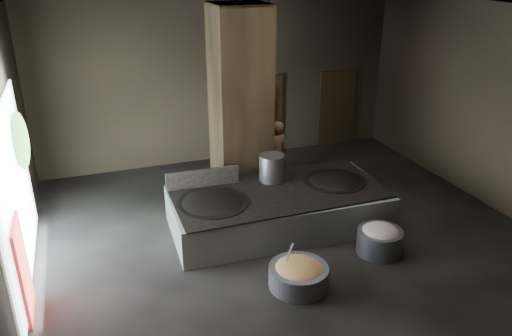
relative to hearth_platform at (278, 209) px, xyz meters
name	(u,v)px	position (x,y,z in m)	size (l,w,h in m)	color
floor	(283,233)	(0.00, -0.26, -0.44)	(10.00, 9.00, 0.10)	black
ceiling	(288,8)	(0.00, -0.26, 4.16)	(10.00, 9.00, 0.10)	black
back_wall	(221,80)	(0.00, 4.29, 1.86)	(10.00, 0.10, 4.50)	black
front_wall	(438,250)	(0.00, -4.81, 1.86)	(10.00, 0.10, 4.50)	black
left_wall	(1,164)	(-5.05, -0.26, 1.86)	(0.10, 9.00, 4.50)	black
right_wall	(490,106)	(5.05, -0.26, 1.86)	(0.10, 9.00, 4.50)	black
pillar	(240,107)	(-0.30, 1.64, 1.86)	(1.20, 1.20, 4.50)	black
hearth_platform	(278,209)	(0.00, 0.00, 0.00)	(4.54, 2.17, 0.79)	#A5B7A8
platform_cap	(279,191)	(0.00, 0.00, 0.42)	(4.44, 2.13, 0.03)	black
wok_left	(213,206)	(-1.45, -0.05, 0.36)	(1.43, 1.43, 0.39)	black
wok_left_rim	(213,203)	(-1.45, -0.05, 0.43)	(1.46, 1.46, 0.05)	black
wok_right	(334,184)	(1.35, 0.05, 0.36)	(1.33, 1.33, 0.37)	black
wok_right_rim	(335,181)	(1.35, 0.05, 0.43)	(1.36, 1.36, 0.05)	black
stock_pot	(272,168)	(0.05, 0.55, 0.74)	(0.55, 0.55, 0.59)	#AAADB1
splash_guard	(203,178)	(-1.45, 0.75, 0.64)	(1.58, 0.06, 0.39)	black
cook	(276,153)	(0.76, 2.01, 0.44)	(0.61, 0.39, 1.67)	#866244
veg_basin	(298,276)	(-0.48, -2.12, -0.20)	(1.05, 1.05, 0.39)	slate
veg_fill	(299,269)	(-0.48, -2.12, -0.04)	(0.87, 0.87, 0.27)	tan
ladle	(288,256)	(-0.63, -1.97, 0.16)	(0.03, 0.03, 0.83)	#AAADB1
meat_basin	(379,241)	(1.46, -1.66, -0.15)	(0.88, 0.88, 0.49)	slate
meat_fill	(380,232)	(1.46, -1.66, 0.06)	(0.73, 0.73, 0.28)	tan
doorway_near	(263,117)	(1.20, 4.19, 0.71)	(1.18, 0.08, 2.38)	black
doorway_near_glow	(260,121)	(1.04, 4.02, 0.66)	(0.78, 0.04, 1.84)	#8C6647
doorway_far	(336,109)	(3.60, 4.19, 0.71)	(1.18, 0.08, 2.38)	black
doorway_far_glow	(326,111)	(3.31, 4.29, 0.66)	(0.81, 0.04, 1.92)	#8C6647
left_opening	(16,194)	(-4.95, -0.06, 1.21)	(0.04, 4.20, 3.10)	white
pavilion_sliver	(24,271)	(-4.88, -1.36, 0.46)	(0.05, 0.90, 1.70)	maroon
tree_silhouette	(21,140)	(-4.85, 1.04, 1.81)	(0.28, 1.10, 1.10)	#194714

